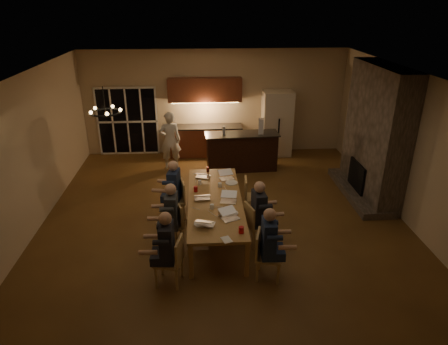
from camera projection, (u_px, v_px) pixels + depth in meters
floor at (224, 223)px, 8.81m from camera, size 9.00×9.00×0.00m
back_wall at (215, 102)px, 12.29m from camera, size 8.00×0.04×3.20m
left_wall at (23, 160)px, 7.93m from camera, size 0.04×9.00×3.20m
right_wall at (414, 151)px, 8.40m from camera, size 0.04×9.00×3.20m
ceiling at (224, 75)px, 7.51m from camera, size 8.00×9.00×0.04m
french_doors at (128, 122)px, 12.31m from camera, size 1.86×0.08×2.10m
fireplace at (376, 134)px, 9.48m from camera, size 0.58×2.50×3.20m
kitchenette at (205, 118)px, 12.14m from camera, size 2.24×0.68×2.40m
refrigerator at (277, 123)px, 12.31m from camera, size 0.90×0.68×2.00m
dining_table at (215, 215)px, 8.37m from camera, size 1.10×3.19×0.75m
bar_island at (242, 152)px, 11.35m from camera, size 2.09×0.78×1.08m
chair_left_near at (168, 261)px, 6.81m from camera, size 0.52×0.52×0.89m
chair_left_mid at (169, 225)px, 7.88m from camera, size 0.56×0.56×0.89m
chair_left_far at (174, 201)px, 8.83m from camera, size 0.51×0.51×0.89m
chair_right_near at (269, 256)px, 6.94m from camera, size 0.54×0.54×0.89m
chair_right_mid at (258, 224)px, 7.93m from camera, size 0.56×0.56×0.89m
chair_right_far at (254, 197)px, 8.99m from camera, size 0.47×0.47×0.89m
person_left_near at (167, 248)px, 6.72m from camera, size 0.63×0.63×1.38m
person_right_near at (268, 244)px, 6.84m from camera, size 0.62×0.62×1.38m
person_left_mid at (172, 216)px, 7.71m from camera, size 0.63×0.63×1.38m
person_right_mid at (259, 214)px, 7.80m from camera, size 0.66×0.66×1.38m
person_left_far at (174, 190)px, 8.75m from camera, size 0.69×0.69×1.38m
standing_person at (170, 140)px, 11.33m from camera, size 0.66×0.47×1.68m
chandelier at (105, 112)px, 6.88m from camera, size 0.54×0.54×0.03m
laptop_a at (206, 219)px, 7.27m from camera, size 0.38×0.36×0.23m
laptop_b at (230, 214)px, 7.45m from camera, size 0.41×0.39×0.23m
laptop_c at (202, 194)px, 8.22m from camera, size 0.34×0.31×0.23m
laptop_d at (228, 197)px, 8.08m from camera, size 0.37×0.34×0.23m
laptop_e at (203, 172)px, 9.21m from camera, size 0.39×0.36×0.23m
laptop_f at (227, 174)px, 9.10m from camera, size 0.38×0.35×0.23m
mug_front at (212, 207)px, 7.83m from camera, size 0.08×0.08×0.10m
mug_mid at (220, 185)px, 8.73m from camera, size 0.08×0.08×0.10m
mug_back at (200, 182)px, 8.86m from camera, size 0.08×0.08×0.10m
redcup_near at (241, 230)px, 7.03m from camera, size 0.09×0.09×0.12m
redcup_mid at (196, 189)px, 8.53m from camera, size 0.08×0.08×0.12m
can_silver at (220, 213)px, 7.57m from camera, size 0.07×0.07×0.12m
can_cola at (208, 169)px, 9.50m from camera, size 0.07×0.07×0.12m
plate_near at (232, 213)px, 7.68m from camera, size 0.22×0.22×0.02m
plate_left at (201, 224)px, 7.32m from camera, size 0.25×0.25×0.02m
plate_far at (231, 183)px, 8.94m from camera, size 0.28×0.28×0.02m
notepad at (227, 240)px, 6.84m from camera, size 0.22×0.25×0.01m
bar_bottle at (224, 130)px, 11.00m from camera, size 0.09×0.09×0.24m
bar_blender at (261, 126)px, 11.03m from camera, size 0.16×0.16×0.44m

